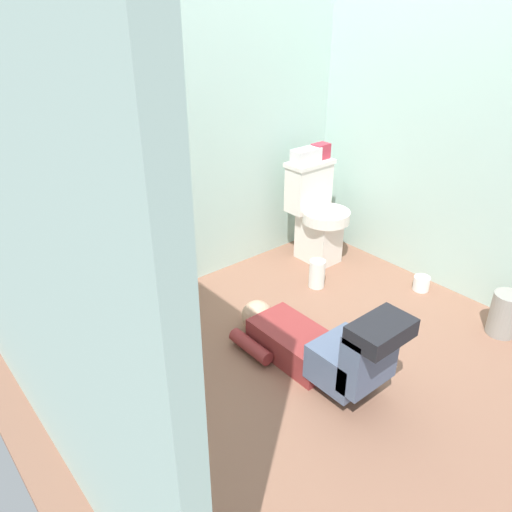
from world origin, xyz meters
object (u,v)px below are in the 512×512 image
Objects in this scene: toiletry_bag at (321,151)px; bottle_clear at (93,199)px; person_plumber at (318,346)px; trash_can at (505,314)px; faucet at (68,203)px; bottle_amber at (71,196)px; soap_dispenser at (31,210)px; bottle_green at (51,206)px; bottle_blue at (65,206)px; tissue_box at (306,156)px; toilet_paper_roll at (421,283)px; vanity_cabinet at (94,289)px; toilet at (316,214)px; paper_towel_roll at (317,274)px.

bottle_clear is at bearing -177.70° from toiletry_bag.
person_plumber is 3.91× the size of trash_can.
bottle_amber reaches higher than faucet.
bottle_green is (0.09, -0.04, 0.01)m from soap_dispenser.
trash_can is (2.12, -1.50, -0.75)m from soap_dispenser.
toiletry_bag is 0.76× the size of bottle_amber.
tissue_box is at bearing 1.46° from bottle_blue.
toiletry_bag is (1.05, 1.04, 0.63)m from person_plumber.
bottle_amber is (-0.79, 1.07, 0.73)m from person_plumber.
bottle_blue is at bearing 156.89° from toilet_paper_roll.
soap_dispenser is at bearing 146.90° from vanity_cabinet.
toilet is 1.74m from bottle_clear.
toilet reaches higher than person_plumber.
trash_can is at bearing -67.05° from paper_towel_roll.
vanity_cabinet is at bearing 158.61° from toilet_paper_roll.
bottle_amber reaches higher than toiletry_bag.
toilet is 4.57× the size of bottle_amber.
bottle_green is 0.94× the size of bottle_amber.
faucet is 0.45× the size of tissue_box.
soap_dispenser reaches higher than bottle_green.
bottle_clear is at bearing -12.90° from soap_dispenser.
toiletry_bag is at bearing -0.84° from bottle_amber.
toilet reaches higher than trash_can.
toilet is 6.18× the size of bottle_blue.
toilet_paper_roll is (1.99, -0.92, -0.82)m from faucet.
bottle_clear is at bearing -11.07° from bottle_blue.
bottle_blue is at bearing 168.93° from bottle_clear.
bottle_amber reaches higher than tissue_box.
bottle_green is at bearing 139.31° from vanity_cabinet.
bottle_clear is 1.61m from paper_towel_roll.
bottle_clear is (0.10, -0.09, 0.02)m from faucet.
paper_towel_roll is 1.83× the size of toilet_paper_roll.
vanity_cabinet is 1.24m from person_plumber.
trash_can reaches higher than paper_towel_roll.
trash_can is at bearing -83.40° from toilet.
trash_can is at bearing -35.35° from soap_dispenser.
bottle_blue is (0.16, -0.04, -0.01)m from soap_dispenser.
toiletry_bag is 1.13× the size of toilet_paper_roll.
toilet is at bearing -1.46° from bottle_blue.
toiletry_bag is 0.62× the size of paper_towel_roll.
vanity_cabinet is 2.16m from toilet_paper_roll.
tissue_box reaches higher than paper_towel_roll.
toiletry_bag is at bearing 0.12° from soap_dispenser.
tissue_box is at bearing 2.51° from bottle_clear.
toiletry_bag is 1.02× the size of bottle_blue.
bottle_clear is (0.20, -0.03, -0.00)m from bottle_green.
bottle_green reaches higher than faucet.
paper_towel_roll is (-0.26, -0.41, -0.70)m from tissue_box.
bottle_clear is 2.23m from toilet_paper_roll.
toilet is 1.82m from bottle_amber.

